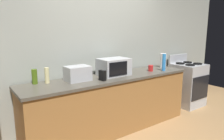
% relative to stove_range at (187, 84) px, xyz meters
% --- Properties ---
extents(ground_plane, '(8.00, 8.00, 0.00)m').
position_rel_stove_range_xyz_m(ground_plane, '(-2.00, -0.40, -0.46)').
color(ground_plane, '#A87F51').
extents(back_wall, '(6.40, 0.10, 2.70)m').
position_rel_stove_range_xyz_m(back_wall, '(-2.00, 0.41, 0.89)').
color(back_wall, '#9EA399').
rests_on(back_wall, ground_plane).
extents(counter_run, '(2.84, 0.64, 0.90)m').
position_rel_stove_range_xyz_m(counter_run, '(-2.00, 0.00, -0.01)').
color(counter_run, '#9E6B38').
rests_on(counter_run, ground_plane).
extents(stove_range, '(0.60, 0.61, 1.08)m').
position_rel_stove_range_xyz_m(stove_range, '(0.00, 0.00, 0.00)').
color(stove_range, '#B7BABF').
rests_on(stove_range, ground_plane).
extents(microwave, '(0.48, 0.35, 0.27)m').
position_rel_stove_range_xyz_m(microwave, '(-1.93, 0.05, 0.57)').
color(microwave, '#B7BABF').
rests_on(microwave, counter_run).
extents(toaster_oven, '(0.34, 0.26, 0.21)m').
position_rel_stove_range_xyz_m(toaster_oven, '(-2.56, 0.06, 0.54)').
color(toaster_oven, '#B7BABF').
rests_on(toaster_oven, counter_run).
extents(paper_towel_roll, '(0.12, 0.12, 0.27)m').
position_rel_stove_range_xyz_m(paper_towel_roll, '(-0.76, 0.05, 0.57)').
color(paper_towel_roll, white).
rests_on(paper_towel_roll, counter_run).
extents(cordless_phone, '(0.07, 0.12, 0.15)m').
position_rel_stove_range_xyz_m(cordless_phone, '(-2.28, -0.15, 0.51)').
color(cordless_phone, black).
rests_on(cordless_phone, counter_run).
extents(bottle_olive_oil, '(0.07, 0.07, 0.20)m').
position_rel_stove_range_xyz_m(bottle_olive_oil, '(-3.12, 0.23, 0.54)').
color(bottle_olive_oil, '#4C6B19').
rests_on(bottle_olive_oil, counter_run).
extents(bottle_spray_cleaner, '(0.06, 0.06, 0.30)m').
position_rel_stove_range_xyz_m(bottle_spray_cleaner, '(-0.99, -0.17, 0.59)').
color(bottle_spray_cleaner, '#338CE5').
rests_on(bottle_spray_cleaner, counter_run).
extents(bottle_hand_soap, '(0.06, 0.06, 0.22)m').
position_rel_stove_range_xyz_m(bottle_hand_soap, '(-2.97, 0.17, 0.55)').
color(bottle_hand_soap, beige).
rests_on(bottle_hand_soap, counter_run).
extents(mug_green, '(0.08, 0.08, 0.11)m').
position_rel_stove_range_xyz_m(mug_green, '(-1.53, 0.14, 0.49)').
color(mug_green, '#2D8C47').
rests_on(mug_green, counter_run).
extents(mug_red, '(0.09, 0.09, 0.11)m').
position_rel_stove_range_xyz_m(mug_red, '(-1.21, -0.06, 0.49)').
color(mug_red, red).
rests_on(mug_red, counter_run).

